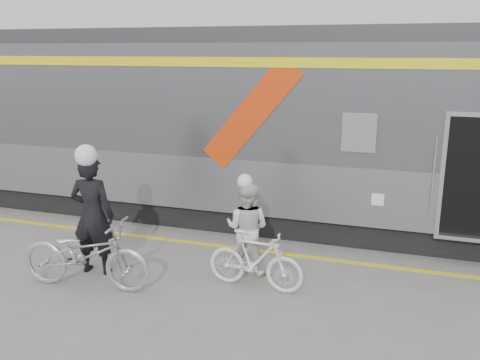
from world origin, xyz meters
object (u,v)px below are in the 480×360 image
at_px(bicycle_left, 86,254).
at_px(bicycle_right, 255,260).
at_px(man, 93,215).
at_px(woman, 247,228).

height_order(bicycle_left, bicycle_right, bicycle_left).
bearing_deg(man, bicycle_right, 179.07).
distance_m(man, bicycle_right, 2.81).
bearing_deg(woman, bicycle_right, 122.71).
height_order(man, bicycle_left, man).
height_order(woman, bicycle_right, woman).
xyz_separation_m(man, woman, (2.45, 0.79, -0.23)).
bearing_deg(bicycle_left, woman, -65.11).
xyz_separation_m(bicycle_left, bicycle_right, (2.55, 0.79, -0.08)).
height_order(man, bicycle_right, man).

